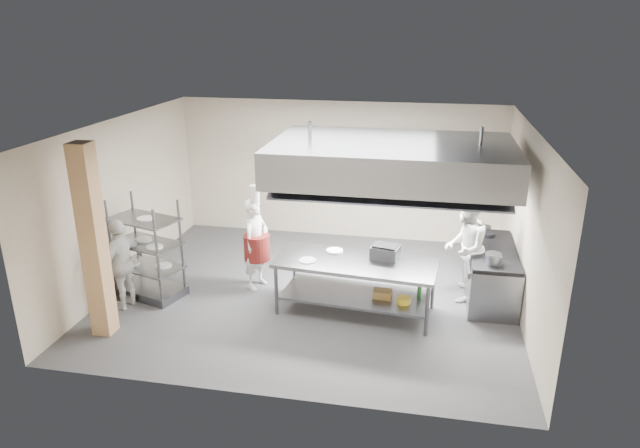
% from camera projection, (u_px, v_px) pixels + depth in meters
% --- Properties ---
extents(floor, '(7.00, 7.00, 0.00)m').
position_uv_depth(floor, '(312.00, 293.00, 10.17)').
color(floor, '#303032').
rests_on(floor, ground).
extents(ceiling, '(7.00, 7.00, 0.00)m').
position_uv_depth(ceiling, '(311.00, 126.00, 9.16)').
color(ceiling, silver).
rests_on(ceiling, wall_back).
extents(wall_back, '(7.00, 0.00, 7.00)m').
position_uv_depth(wall_back, '(339.00, 171.00, 12.44)').
color(wall_back, '#B5A58F').
rests_on(wall_back, ground).
extents(wall_left, '(0.00, 6.00, 6.00)m').
position_uv_depth(wall_left, '(122.00, 202.00, 10.29)').
color(wall_left, '#B5A58F').
rests_on(wall_left, ground).
extents(wall_right, '(0.00, 6.00, 6.00)m').
position_uv_depth(wall_right, '(527.00, 227.00, 9.04)').
color(wall_right, '#B5A58F').
rests_on(wall_right, ground).
extents(column, '(0.30, 0.30, 3.00)m').
position_uv_depth(column, '(93.00, 242.00, 8.42)').
color(column, '#DDAB71').
rests_on(column, floor).
extents(exhaust_hood, '(4.00, 2.50, 0.60)m').
position_uv_depth(exhaust_hood, '(392.00, 160.00, 9.50)').
color(exhaust_hood, gray).
rests_on(exhaust_hood, ceiling).
extents(hood_strip_a, '(1.60, 0.12, 0.04)m').
position_uv_depth(hood_strip_a, '(339.00, 176.00, 9.77)').
color(hood_strip_a, white).
rests_on(hood_strip_a, exhaust_hood).
extents(hood_strip_b, '(1.60, 0.12, 0.04)m').
position_uv_depth(hood_strip_b, '(446.00, 181.00, 9.45)').
color(hood_strip_b, white).
rests_on(hood_strip_b, exhaust_hood).
extents(wall_shelf, '(1.50, 0.28, 0.04)m').
position_uv_depth(wall_shelf, '(423.00, 176.00, 11.97)').
color(wall_shelf, gray).
rests_on(wall_shelf, wall_back).
extents(island, '(2.70, 1.33, 0.91)m').
position_uv_depth(island, '(356.00, 286.00, 9.40)').
color(island, gray).
rests_on(island, floor).
extents(island_worktop, '(2.70, 1.33, 0.06)m').
position_uv_depth(island_worktop, '(356.00, 263.00, 9.26)').
color(island_worktop, gray).
rests_on(island_worktop, island).
extents(island_undershelf, '(2.48, 1.20, 0.04)m').
position_uv_depth(island_undershelf, '(355.00, 295.00, 9.46)').
color(island_undershelf, slate).
rests_on(island_undershelf, island).
extents(pass_rack, '(1.32, 1.00, 1.75)m').
position_uv_depth(pass_rack, '(146.00, 248.00, 9.85)').
color(pass_rack, slate).
rests_on(pass_rack, floor).
extents(cooking_range, '(0.80, 2.00, 0.84)m').
position_uv_depth(cooking_range, '(490.00, 274.00, 9.94)').
color(cooking_range, gray).
rests_on(cooking_range, floor).
extents(range_top, '(0.78, 1.96, 0.06)m').
position_uv_depth(range_top, '(493.00, 250.00, 9.79)').
color(range_top, black).
rests_on(range_top, cooking_range).
extents(chef_head, '(0.57, 0.70, 1.65)m').
position_uv_depth(chef_head, '(256.00, 244.00, 10.18)').
color(chef_head, silver).
rests_on(chef_head, floor).
extents(chef_line, '(0.84, 1.01, 1.87)m').
position_uv_depth(chef_line, '(465.00, 248.00, 9.72)').
color(chef_line, white).
rests_on(chef_line, floor).
extents(chef_plating, '(0.58, 0.97, 1.56)m').
position_uv_depth(chef_plating, '(122.00, 264.00, 9.47)').
color(chef_plating, white).
rests_on(chef_plating, floor).
extents(griddle, '(0.50, 0.43, 0.21)m').
position_uv_depth(griddle, '(385.00, 252.00, 9.32)').
color(griddle, slate).
rests_on(griddle, island_worktop).
extents(wicker_basket, '(0.32, 0.23, 0.13)m').
position_uv_depth(wicker_basket, '(383.00, 294.00, 9.29)').
color(wicker_basket, olive).
rests_on(wicker_basket, island_undershelf).
extents(stockpot, '(0.26, 0.26, 0.18)m').
position_uv_depth(stockpot, '(493.00, 258.00, 9.15)').
color(stockpot, gray).
rests_on(stockpot, range_top).
extents(plate_stack, '(0.28, 0.28, 0.05)m').
position_uv_depth(plate_stack, '(148.00, 265.00, 9.95)').
color(plate_stack, white).
rests_on(plate_stack, pass_rack).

